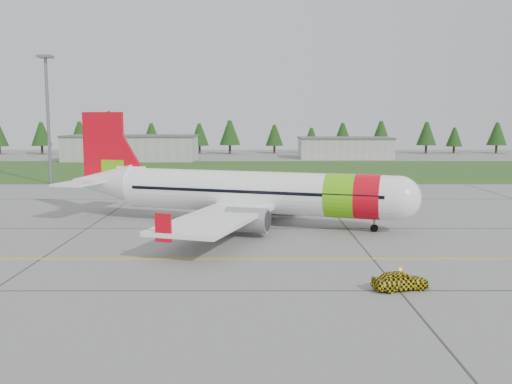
{
  "coord_description": "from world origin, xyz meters",
  "views": [
    {
      "loc": [
        1.15,
        -33.87,
        10.5
      ],
      "look_at": [
        1.22,
        18.98,
        3.67
      ],
      "focal_mm": 40.0,
      "sensor_mm": 36.0,
      "label": 1
    }
  ],
  "objects": [
    {
      "name": "floodlight_mast",
      "position": [
        -32.0,
        58.0,
        10.0
      ],
      "size": [
        0.5,
        0.5,
        20.0
      ],
      "primitive_type": "cylinder",
      "color": "slate",
      "rests_on": "ground"
    },
    {
      "name": "taxi_guideline",
      "position": [
        0.0,
        8.0,
        0.01
      ],
      "size": [
        120.0,
        0.25,
        0.02
      ],
      "primitive_type": "cube",
      "color": "gold",
      "rests_on": "ground"
    },
    {
      "name": "hangar_west",
      "position": [
        -30.0,
        110.0,
        3.0
      ],
      "size": [
        32.0,
        14.0,
        6.0
      ],
      "primitive_type": "cube",
      "color": "#A8A8A3",
      "rests_on": "ground"
    },
    {
      "name": "treeline",
      "position": [
        0.0,
        138.0,
        5.0
      ],
      "size": [
        160.0,
        8.0,
        10.0
      ],
      "primitive_type": null,
      "color": "#1C3F14",
      "rests_on": "ground"
    },
    {
      "name": "follow_me_car",
      "position": [
        10.09,
        0.24,
        1.76
      ],
      "size": [
        1.52,
        1.68,
        3.52
      ],
      "primitive_type": "imported",
      "rotation": [
        0.0,
        0.0,
        1.83
      ],
      "color": "yellow",
      "rests_on": "ground"
    },
    {
      "name": "hangar_east",
      "position": [
        25.0,
        118.0,
        2.6
      ],
      "size": [
        24.0,
        12.0,
        5.2
      ],
      "primitive_type": "cube",
      "color": "#A8A8A3",
      "rests_on": "ground"
    },
    {
      "name": "aircraft",
      "position": [
        0.37,
        22.26,
        3.23
      ],
      "size": [
        35.81,
        33.91,
        11.19
      ],
      "rotation": [
        0.0,
        0.0,
        -0.31
      ],
      "color": "white",
      "rests_on": "ground"
    },
    {
      "name": "ground",
      "position": [
        0.0,
        0.0,
        0.0
      ],
      "size": [
        320.0,
        320.0,
        0.0
      ],
      "primitive_type": "plane",
      "color": "gray",
      "rests_on": "ground"
    },
    {
      "name": "grass_strip",
      "position": [
        0.0,
        82.0,
        0.01
      ],
      "size": [
        320.0,
        50.0,
        0.03
      ],
      "primitive_type": "cube",
      "color": "#30561E",
      "rests_on": "ground"
    }
  ]
}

